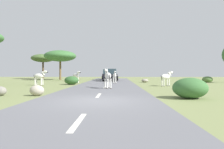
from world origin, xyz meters
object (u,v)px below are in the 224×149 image
at_px(zebra_1, 40,76).
at_px(bush_4, 207,79).
at_px(zebra_0, 115,76).
at_px(car_0, 108,75).
at_px(rock_2, 145,81).
at_px(bush_0, 72,80).
at_px(bush_3, 190,88).
at_px(zebra_4, 76,76).
at_px(rock_0, 37,90).
at_px(zebra_2, 166,77).
at_px(car_1, 111,75).
at_px(rock_3, 144,81).
at_px(tree_1, 43,58).
at_px(tree_3, 60,56).
at_px(rock_1, 0,91).
at_px(zebra_3, 108,76).

bearing_deg(zebra_1, bush_4, 121.07).
distance_m(zebra_0, car_0, 12.18).
height_order(zebra_1, rock_2, zebra_1).
relative_size(bush_0, bush_3, 0.84).
height_order(zebra_4, rock_0, zebra_4).
xyz_separation_m(zebra_1, zebra_2, (12.38, -0.65, -0.03)).
bearing_deg(zebra_1, zebra_0, 128.35).
xyz_separation_m(car_1, rock_3, (4.58, -1.56, -0.73)).
bearing_deg(rock_3, bush_0, -143.48).
height_order(tree_1, bush_4, tree_1).
relative_size(bush_4, rock_0, 1.61).
bearing_deg(zebra_1, zebra_2, 100.51).
relative_size(tree_3, rock_2, 6.02).
xyz_separation_m(zebra_1, bush_3, (11.44, -9.58, -0.39)).
bearing_deg(tree_3, rock_2, -29.19).
height_order(car_0, bush_0, car_0).
distance_m(car_0, tree_1, 13.30).
height_order(bush_3, bush_4, bush_3).
distance_m(car_0, bush_0, 14.45).
height_order(zebra_4, bush_0, zebra_4).
relative_size(car_0, rock_1, 5.71).
distance_m(rock_1, rock_2, 17.97).
distance_m(bush_3, rock_0, 8.34).
distance_m(zebra_1, car_1, 11.57).
relative_size(zebra_4, rock_3, 4.10).
bearing_deg(tree_1, car_0, -13.23).
relative_size(zebra_4, bush_4, 1.15).
xyz_separation_m(zebra_2, car_0, (-6.21, 16.19, -0.04)).
bearing_deg(zebra_4, rock_3, 158.88).
bearing_deg(zebra_0, rock_3, -138.11).
relative_size(zebra_3, rock_3, 4.68).
height_order(zebra_0, bush_0, zebra_0).
relative_size(bush_0, rock_3, 4.12).
distance_m(zebra_2, rock_0, 12.23).
height_order(tree_3, rock_1, tree_3).
relative_size(tree_1, bush_3, 2.68).
bearing_deg(zebra_3, zebra_0, 71.27).
distance_m(car_1, rock_1, 18.98).
relative_size(zebra_0, bush_4, 1.17).
bearing_deg(tree_3, rock_1, -83.04).
bearing_deg(bush_3, car_1, 103.75).
bearing_deg(rock_0, bush_4, 42.55).
relative_size(car_1, bush_3, 2.50).
height_order(bush_3, rock_0, bush_3).
height_order(zebra_0, rock_0, zebra_0).
distance_m(zebra_0, zebra_2, 6.42).
height_order(bush_4, rock_1, bush_4).
bearing_deg(car_0, zebra_1, -111.65).
distance_m(zebra_0, rock_3, 5.95).
relative_size(car_1, bush_0, 2.96).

